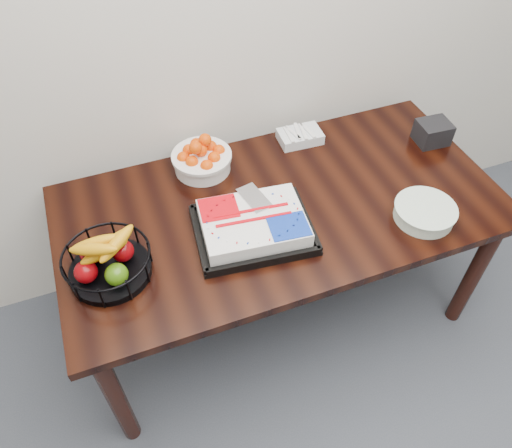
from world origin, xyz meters
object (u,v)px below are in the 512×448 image
object	(u,v)px
fruit_basket	(108,261)
tangerine_bowl	(202,156)
cake_tray	(253,225)
table	(281,219)
napkin_box	(433,132)
plate_stack	(425,212)

from	to	relation	value
fruit_basket	tangerine_bowl	bearing A→B (deg)	42.18
cake_tray	tangerine_bowl	world-z (taller)	tangerine_bowl
table	napkin_box	world-z (taller)	napkin_box
plate_stack	napkin_box	size ratio (longest dim) A/B	1.72
tangerine_bowl	napkin_box	distance (m)	1.05
cake_tray	plate_stack	distance (m)	0.68
fruit_basket	plate_stack	world-z (taller)	fruit_basket
table	tangerine_bowl	world-z (taller)	tangerine_bowl
table	tangerine_bowl	size ratio (longest dim) A/B	6.99
fruit_basket	plate_stack	size ratio (longest dim) A/B	1.27
tangerine_bowl	napkin_box	world-z (taller)	tangerine_bowl
table	cake_tray	distance (m)	0.23
tangerine_bowl	fruit_basket	size ratio (longest dim) A/B	0.83
table	plate_stack	bearing A→B (deg)	-28.60
napkin_box	plate_stack	bearing A→B (deg)	-127.25
cake_tray	tangerine_bowl	bearing A→B (deg)	99.90
tangerine_bowl	plate_stack	world-z (taller)	tangerine_bowl
table	plate_stack	xyz separation A→B (m)	(0.49, -0.27, 0.12)
table	napkin_box	xyz separation A→B (m)	(0.80, 0.13, 0.14)
cake_tray	plate_stack	size ratio (longest dim) A/B	1.97
table	plate_stack	world-z (taller)	plate_stack
table	cake_tray	xyz separation A→B (m)	(-0.16, -0.10, 0.13)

